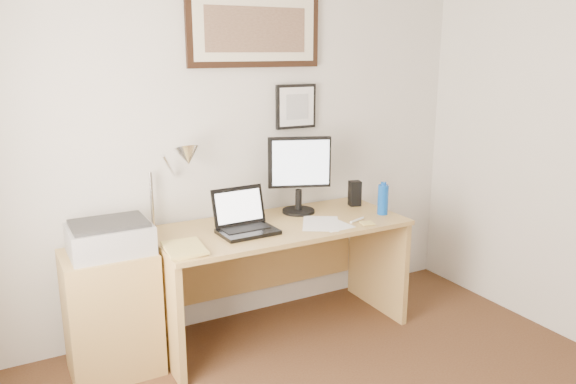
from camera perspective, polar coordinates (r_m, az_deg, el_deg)
wall_back at (r=3.72m, az=-5.48°, el=5.29°), size 3.50×0.02×2.50m
side_cabinet at (r=3.44m, az=-17.45°, el=-11.61°), size 0.50×0.40×0.73m
water_bottle at (r=3.81m, az=9.62°, el=-0.77°), size 0.07×0.07×0.20m
bottle_cap at (r=3.79m, az=9.69°, el=0.85°), size 0.04×0.04×0.02m
speaker at (r=4.00m, az=6.80°, el=-0.14°), size 0.09×0.09×0.18m
paper_sheet_a at (r=3.58m, az=4.25°, el=-3.25°), size 0.22×0.30×0.00m
paper_sheet_b at (r=3.58m, az=3.34°, el=-3.21°), size 0.36×0.39×0.00m
sticky_pad at (r=3.60m, az=8.05°, el=-3.16°), size 0.10×0.10×0.01m
marker_pen at (r=3.66m, az=7.03°, el=-2.85°), size 0.14×0.06×0.02m
book at (r=3.15m, az=-12.36°, el=-5.89°), size 0.24×0.31×0.02m
desk at (r=3.72m, az=-1.34°, el=-6.37°), size 1.60×0.70×0.75m
laptop at (r=3.43m, az=-4.44°, el=-3.09°), size 0.35×0.30×0.26m
lcd_monitor at (r=3.75m, az=1.16°, el=2.14°), size 0.41×0.22×0.52m
printer at (r=3.27m, az=-17.65°, el=-4.40°), size 0.44×0.34×0.18m
desk_lamp at (r=3.42m, az=-10.51°, el=3.24°), size 0.29×0.27×0.53m
picture_large at (r=3.72m, az=-3.35°, el=16.14°), size 0.92×0.04×0.47m
picture_small at (r=3.87m, az=0.82°, el=8.68°), size 0.30×0.03×0.30m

